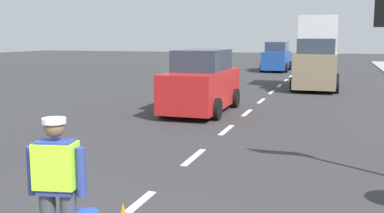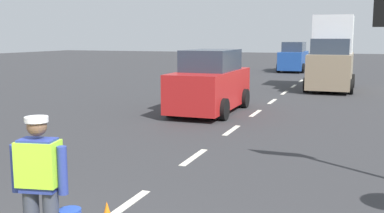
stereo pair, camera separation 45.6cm
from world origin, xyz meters
name	(u,v)px [view 2 (the right image)]	position (x,y,z in m)	size (l,w,h in m)	color
ground_plane	(294,86)	(0.00, 21.00, 0.00)	(96.00, 96.00, 0.00)	#333335
lane_center_line	(304,79)	(0.00, 25.20, 0.00)	(0.14, 46.40, 0.01)	silver
road_worker	(42,181)	(-0.07, 0.89, 0.93)	(0.73, 0.47, 1.67)	#383D4C
delivery_truck	(332,56)	(1.87, 19.86, 1.61)	(2.16, 4.60, 3.54)	gray
car_oncoming_third	(294,58)	(-1.47, 30.92, 0.99)	(1.91, 4.33, 2.14)	#1E4799
car_oncoming_lead	(210,83)	(-1.52, 11.47, 0.98)	(1.97, 4.32, 2.10)	red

